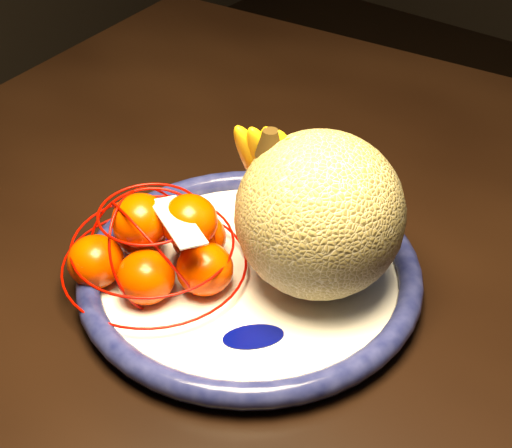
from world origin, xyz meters
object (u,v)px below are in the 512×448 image
Objects in this scene: dining_table at (510,365)px; banana_bunch at (285,179)px; cantaloupe at (320,215)px; mandarin_bag at (158,246)px; fruit_bowl at (250,274)px.

dining_table is 9.89× the size of banana_bunch.
banana_bunch reaches higher than cantaloupe.
banana_bunch is at bearing 57.65° from mandarin_bag.
dining_table is at bearing 11.08° from banana_bunch.
fruit_bowl is 2.15× the size of cantaloupe.
banana_bunch is (-0.00, 0.06, 0.08)m from fruit_bowl.
banana_bunch reaches higher than mandarin_bag.
fruit_bowl is 2.05× the size of banana_bunch.
fruit_bowl is 0.10m from cantaloupe.
dining_table is 0.31m from banana_bunch.
dining_table is at bearing 31.19° from fruit_bowl.
dining_table is at bearing 32.68° from mandarin_bag.
mandarin_bag is at bearing -153.24° from dining_table.
banana_bunch is 0.69× the size of mandarin_bag.
cantaloupe is 0.66× the size of mandarin_bag.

